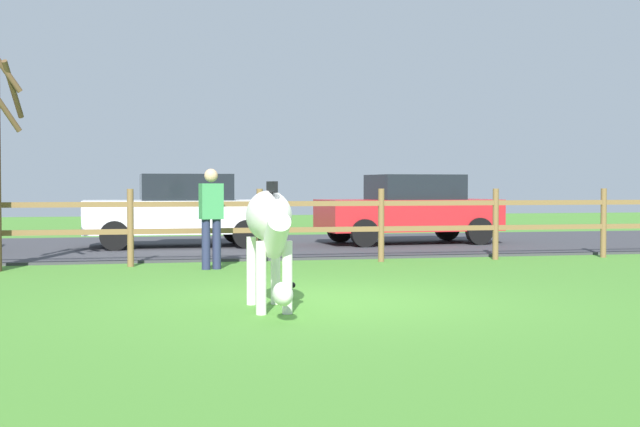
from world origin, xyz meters
name	(u,v)px	position (x,y,z in m)	size (l,w,h in m)	color
ground_plane	(325,300)	(0.00, 0.00, 0.00)	(60.00, 60.00, 0.00)	#47842D
parking_asphalt	(231,246)	(0.00, 9.30, 0.03)	(28.00, 7.40, 0.05)	#38383D
paddock_fence	(260,221)	(-0.02, 5.00, 0.75)	(22.07, 0.11, 1.31)	brown
zebra	(270,226)	(-0.77, -0.66, 0.93)	(0.50, 1.93, 1.41)	white
crow_on_grass	(286,289)	(-0.43, 0.20, 0.13)	(0.21, 0.10, 0.20)	black
parked_car_white	(180,210)	(-1.13, 9.01, 0.84)	(4.02, 1.91, 1.56)	white
parked_car_red	(410,209)	(4.02, 8.94, 0.84)	(4.11, 2.10, 1.56)	red
visitor_near_fence	(211,214)	(-0.94, 4.22, 0.91)	(0.39, 0.28, 1.64)	#232847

